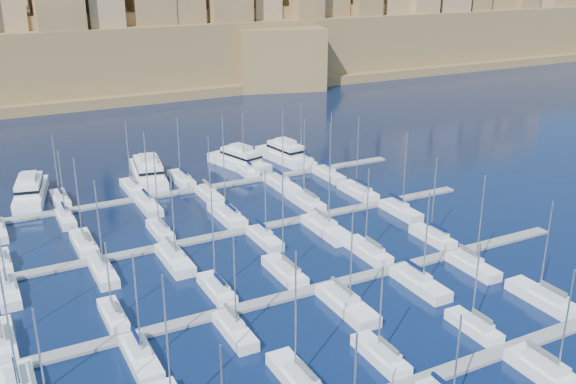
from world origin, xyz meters
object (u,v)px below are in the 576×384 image
motor_yacht_a (30,191)px  motor_yacht_c (240,160)px  sailboat_4 (474,327)px  sailboat_2 (298,379)px  motor_yacht_b (148,171)px  motor_yacht_d (284,153)px

motor_yacht_a → motor_yacht_c: bearing=-0.2°
sailboat_4 → motor_yacht_c: (0.74, 70.31, 1.02)m
sailboat_2 → sailboat_4: size_ratio=1.32×
sailboat_4 → motor_yacht_b: bearing=104.4°
motor_yacht_b → motor_yacht_c: 19.13m
motor_yacht_b → sailboat_4: bearing=-75.6°
motor_yacht_d → motor_yacht_a: bearing=179.6°
motor_yacht_d → motor_yacht_b: bearing=177.4°
motor_yacht_b → motor_yacht_d: same height
sailboat_2 → sailboat_4: bearing=-2.0°
sailboat_2 → motor_yacht_b: size_ratio=0.81×
motor_yacht_a → motor_yacht_b: size_ratio=0.89×
sailboat_2 → motor_yacht_d: bearing=63.8°
motor_yacht_d → sailboat_2: bearing=-116.2°
sailboat_4 → motor_yacht_b: size_ratio=0.61×
motor_yacht_c → sailboat_2: bearing=-108.8°
motor_yacht_d → motor_yacht_c: bearing=178.9°
motor_yacht_c → motor_yacht_d: 10.39m
sailboat_4 → motor_yacht_d: bearing=81.0°
motor_yacht_b → motor_yacht_c: size_ratio=1.14×
sailboat_2 → motor_yacht_c: bearing=71.2°
sailboat_2 → motor_yacht_b: (4.62, 70.66, 0.97)m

